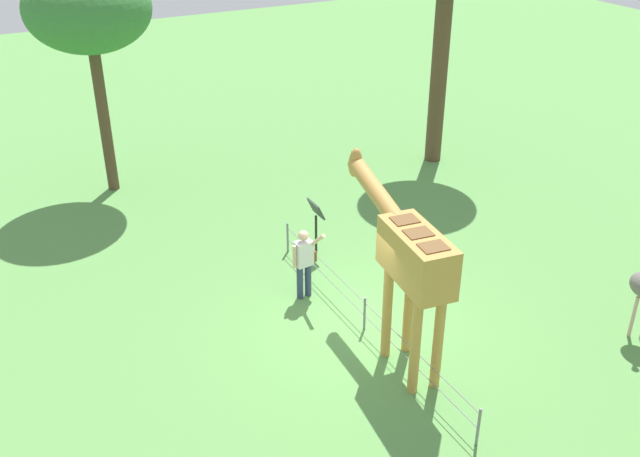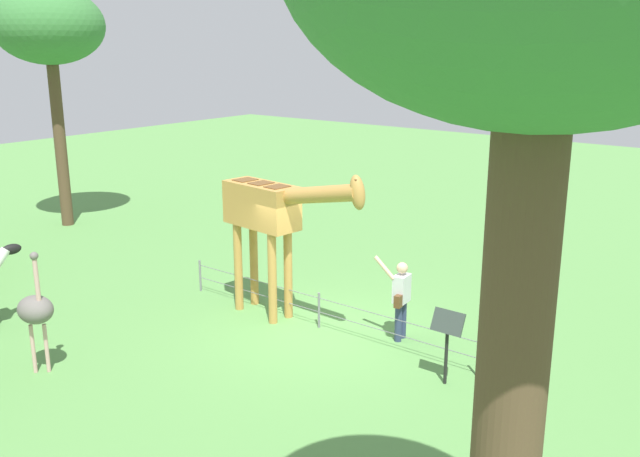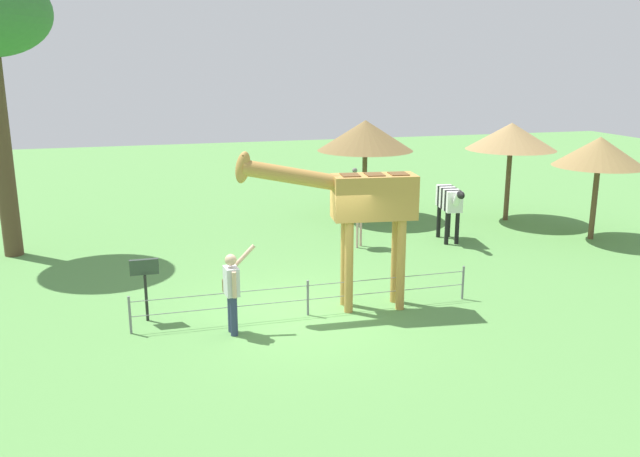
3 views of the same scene
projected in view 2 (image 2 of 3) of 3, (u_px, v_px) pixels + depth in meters
ground_plane at (316, 329)px, 14.21m from camera, size 60.00×60.00×0.00m
giraffe at (271, 214)px, 14.26m from camera, size 3.72×0.92×3.39m
visitor at (401, 296)px, 13.48m from camera, size 0.66×0.58×1.68m
ostrich at (36, 310)px, 12.06m from camera, size 0.70×0.56×2.25m
tree_west at (49, 29)px, 20.62m from camera, size 3.24×3.24×7.22m
info_sign at (447, 332)px, 11.71m from camera, size 0.56×0.21×1.32m
wire_fence at (319, 309)px, 14.17m from camera, size 7.05×0.05×0.75m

